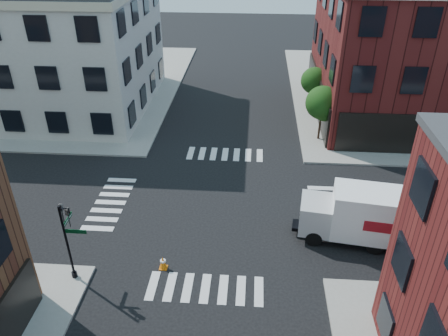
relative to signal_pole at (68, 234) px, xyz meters
name	(u,v)px	position (x,y,z in m)	size (l,w,h in m)	color
ground	(217,207)	(6.72, 6.68, -2.86)	(120.00, 120.00, 0.00)	black
sidewalk_ne	(439,95)	(27.72, 27.68, -2.78)	(30.00, 30.00, 0.15)	gray
sidewalk_nw	(41,84)	(-14.28, 27.68, -2.78)	(30.00, 30.00, 0.15)	gray
building_nw	(26,47)	(-12.28, 22.68, 2.64)	(22.00, 16.00, 11.00)	beige
tree_near	(323,105)	(14.28, 16.65, 0.30)	(2.69, 2.69, 4.49)	black
tree_far	(315,82)	(14.28, 22.65, 0.02)	(2.43, 2.43, 4.07)	black
signal_pole	(68,234)	(0.00, 0.00, 0.00)	(1.29, 1.24, 4.60)	black
box_truck	(369,216)	(15.45, 4.04, -1.12)	(7.58, 3.20, 3.35)	white
traffic_cone	(163,263)	(4.33, 0.98, -2.48)	(0.43, 0.43, 0.77)	orange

